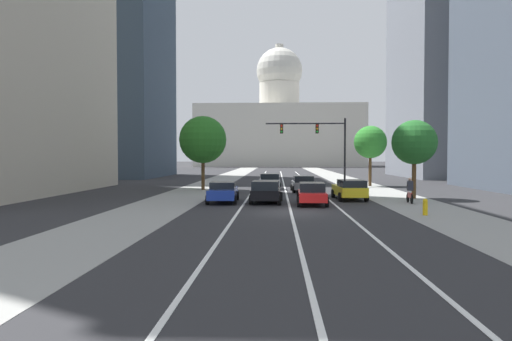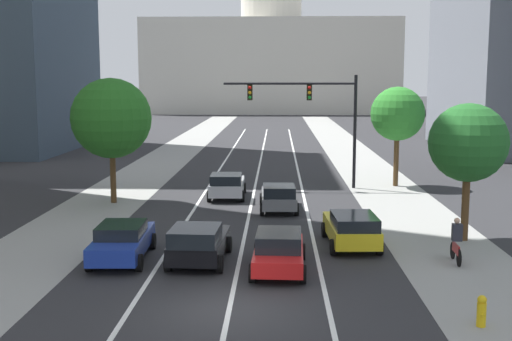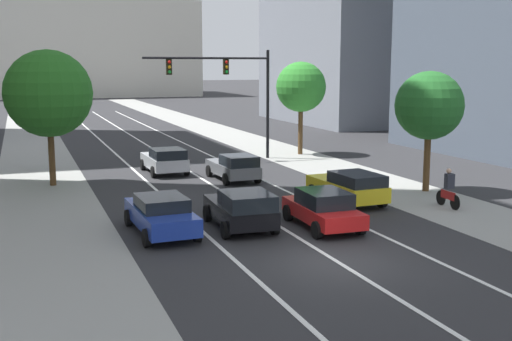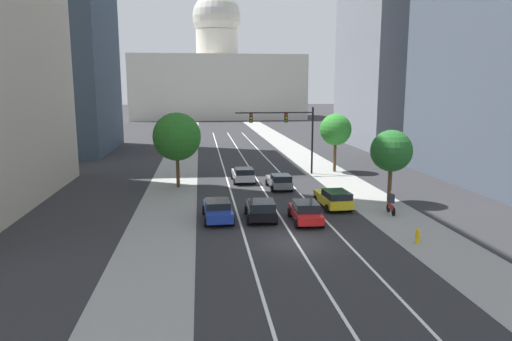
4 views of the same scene
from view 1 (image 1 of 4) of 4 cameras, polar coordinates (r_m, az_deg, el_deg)
name	(u,v)px [view 1 (image 1 of 4)]	position (r m, az deg, el deg)	size (l,w,h in m)	color
ground_plane	(282,178)	(65.84, 3.29, -0.96)	(400.00, 400.00, 0.00)	#2B2B2D
sidewalk_left	(221,180)	(61.30, -4.37, -1.16)	(4.55, 130.00, 0.01)	gray
sidewalk_right	(345,180)	(61.51, 11.04, -1.18)	(4.55, 130.00, 0.01)	gray
lane_stripe_left	(257,184)	(50.91, 0.14, -1.75)	(0.16, 90.00, 0.01)	white
lane_stripe_center	(284,185)	(50.87, 3.50, -1.76)	(0.16, 90.00, 0.01)	white
lane_stripe_right	(311,185)	(51.00, 6.85, -1.76)	(0.16, 90.00, 0.01)	white
office_tower_far_left	(98,32)	(77.29, -19.05, 15.99)	(20.38, 20.18, 44.39)	#334251
office_tower_far_right	(473,7)	(80.36, 25.47, 17.95)	(21.68, 21.50, 51.42)	gray
capitol_building	(279,129)	(145.80, 2.92, 5.20)	(50.32, 28.53, 38.42)	beige
car_red	(312,193)	(29.98, 6.98, -2.82)	(2.04, 4.24, 1.45)	red
car_silver	(270,181)	(44.14, 1.71, -1.30)	(2.17, 4.25, 1.50)	#B2B5BA
car_yellow	(350,189)	(33.77, 11.60, -2.28)	(2.20, 4.44, 1.48)	yellow
car_black	(266,191)	(30.72, 1.29, -2.61)	(2.22, 4.14, 1.55)	black
car_blue	(223,191)	(31.37, -4.12, -2.63)	(2.14, 4.66, 1.43)	#1E389E
car_gray	(303,183)	(40.64, 5.84, -1.61)	(2.07, 4.23, 1.46)	slate
traffic_signal_mast	(320,138)	(48.02, 8.00, 4.08)	(8.30, 0.39, 7.10)	black
fire_hydrant	(425,207)	(26.05, 20.34, -4.27)	(0.26, 0.35, 0.91)	yellow
cyclist	(410,191)	(32.38, 18.63, -2.39)	(0.37, 1.70, 1.72)	black
street_tree_mid_right	(414,142)	(35.99, 19.12, 3.32)	(3.31, 3.31, 5.86)	#51381E
street_tree_near_left	(203,140)	(43.04, -6.63, 3.83)	(4.41, 4.41, 6.91)	#51381E
street_tree_far_right	(370,142)	(49.69, 14.05, 3.43)	(3.43, 3.43, 6.37)	#51381E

